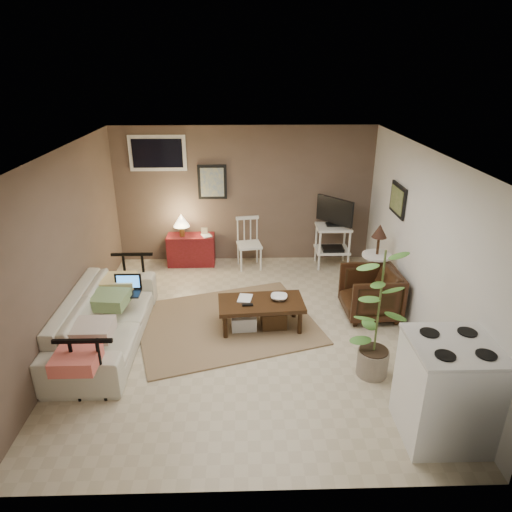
{
  "coord_description": "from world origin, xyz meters",
  "views": [
    {
      "loc": [
        -0.01,
        -5.28,
        3.36
      ],
      "look_at": [
        0.15,
        0.35,
        0.96
      ],
      "focal_mm": 32.0,
      "sensor_mm": 36.0,
      "label": 1
    }
  ],
  "objects_px": {
    "armchair": "(371,291)",
    "stove": "(447,390)",
    "coffee_table": "(260,312)",
    "side_table": "(377,253)",
    "tv_stand": "(333,231)",
    "potted_plant": "(379,311)",
    "spindle_chair": "(249,245)",
    "red_console": "(190,247)",
    "sofa": "(104,311)"
  },
  "relations": [
    {
      "from": "armchair",
      "to": "stove",
      "type": "bearing_deg",
      "value": 0.55
    },
    {
      "from": "coffee_table",
      "to": "stove",
      "type": "height_order",
      "value": "stove"
    },
    {
      "from": "coffee_table",
      "to": "side_table",
      "type": "bearing_deg",
      "value": 25.63
    },
    {
      "from": "tv_stand",
      "to": "potted_plant",
      "type": "distance_m",
      "value": 3.09
    },
    {
      "from": "spindle_chair",
      "to": "stove",
      "type": "height_order",
      "value": "stove"
    },
    {
      "from": "red_console",
      "to": "side_table",
      "type": "height_order",
      "value": "side_table"
    },
    {
      "from": "side_table",
      "to": "red_console",
      "type": "bearing_deg",
      "value": 155.71
    },
    {
      "from": "coffee_table",
      "to": "red_console",
      "type": "bearing_deg",
      "value": 118.17
    },
    {
      "from": "red_console",
      "to": "armchair",
      "type": "xyz_separation_m",
      "value": [
        2.74,
        -1.87,
        0.05
      ]
    },
    {
      "from": "sofa",
      "to": "side_table",
      "type": "height_order",
      "value": "side_table"
    },
    {
      "from": "coffee_table",
      "to": "sofa",
      "type": "bearing_deg",
      "value": -172.16
    },
    {
      "from": "red_console",
      "to": "armchair",
      "type": "distance_m",
      "value": 3.31
    },
    {
      "from": "coffee_table",
      "to": "spindle_chair",
      "type": "distance_m",
      "value": 2.05
    },
    {
      "from": "coffee_table",
      "to": "armchair",
      "type": "bearing_deg",
      "value": 11.15
    },
    {
      "from": "sofa",
      "to": "armchair",
      "type": "xyz_separation_m",
      "value": [
        3.57,
        0.58,
        -0.07
      ]
    },
    {
      "from": "spindle_chair",
      "to": "sofa",
      "type": "bearing_deg",
      "value": -129.01
    },
    {
      "from": "side_table",
      "to": "armchair",
      "type": "distance_m",
      "value": 0.68
    },
    {
      "from": "coffee_table",
      "to": "armchair",
      "type": "height_order",
      "value": "armchair"
    },
    {
      "from": "red_console",
      "to": "tv_stand",
      "type": "relative_size",
      "value": 0.77
    },
    {
      "from": "stove",
      "to": "tv_stand",
      "type": "bearing_deg",
      "value": 94.81
    },
    {
      "from": "coffee_table",
      "to": "tv_stand",
      "type": "height_order",
      "value": "tv_stand"
    },
    {
      "from": "sofa",
      "to": "spindle_chair",
      "type": "height_order",
      "value": "sofa"
    },
    {
      "from": "tv_stand",
      "to": "stove",
      "type": "xyz_separation_m",
      "value": [
        0.34,
        -4.03,
        -0.14
      ]
    },
    {
      "from": "sofa",
      "to": "tv_stand",
      "type": "xyz_separation_m",
      "value": [
        3.34,
        2.33,
        0.21
      ]
    },
    {
      "from": "red_console",
      "to": "stove",
      "type": "height_order",
      "value": "stove"
    },
    {
      "from": "spindle_chair",
      "to": "side_table",
      "type": "height_order",
      "value": "side_table"
    },
    {
      "from": "coffee_table",
      "to": "stove",
      "type": "xyz_separation_m",
      "value": [
        1.68,
        -1.97,
        0.28
      ]
    },
    {
      "from": "side_table",
      "to": "potted_plant",
      "type": "relative_size",
      "value": 0.75
    },
    {
      "from": "red_console",
      "to": "stove",
      "type": "bearing_deg",
      "value": -55.55
    },
    {
      "from": "potted_plant",
      "to": "red_console",
      "type": "bearing_deg",
      "value": 127.05
    },
    {
      "from": "armchair",
      "to": "stove",
      "type": "distance_m",
      "value": 2.29
    },
    {
      "from": "coffee_table",
      "to": "sofa",
      "type": "distance_m",
      "value": 2.03
    },
    {
      "from": "side_table",
      "to": "armchair",
      "type": "xyz_separation_m",
      "value": [
        -0.21,
        -0.54,
        -0.35
      ]
    },
    {
      "from": "red_console",
      "to": "potted_plant",
      "type": "distance_m",
      "value": 4.06
    },
    {
      "from": "coffee_table",
      "to": "side_table",
      "type": "relative_size",
      "value": 0.99
    },
    {
      "from": "coffee_table",
      "to": "spindle_chair",
      "type": "height_order",
      "value": "spindle_chair"
    },
    {
      "from": "coffee_table",
      "to": "red_console",
      "type": "relative_size",
      "value": 1.23
    },
    {
      "from": "red_console",
      "to": "potted_plant",
      "type": "relative_size",
      "value": 0.6
    },
    {
      "from": "armchair",
      "to": "tv_stand",
      "type": "bearing_deg",
      "value": -174.91
    },
    {
      "from": "tv_stand",
      "to": "side_table",
      "type": "xyz_separation_m",
      "value": [
        0.43,
        -1.2,
        0.08
      ]
    },
    {
      "from": "coffee_table",
      "to": "potted_plant",
      "type": "distance_m",
      "value": 1.74
    },
    {
      "from": "tv_stand",
      "to": "potted_plant",
      "type": "xyz_separation_m",
      "value": [
        -0.08,
        -3.09,
        0.19
      ]
    },
    {
      "from": "spindle_chair",
      "to": "tv_stand",
      "type": "xyz_separation_m",
      "value": [
        1.47,
        0.01,
        0.24
      ]
    },
    {
      "from": "sofa",
      "to": "tv_stand",
      "type": "height_order",
      "value": "tv_stand"
    },
    {
      "from": "red_console",
      "to": "armchair",
      "type": "height_order",
      "value": "red_console"
    },
    {
      "from": "red_console",
      "to": "potted_plant",
      "type": "bearing_deg",
      "value": -52.95
    },
    {
      "from": "potted_plant",
      "to": "sofa",
      "type": "bearing_deg",
      "value": 166.86
    },
    {
      "from": "coffee_table",
      "to": "sofa",
      "type": "relative_size",
      "value": 0.51
    },
    {
      "from": "coffee_table",
      "to": "red_console",
      "type": "xyz_separation_m",
      "value": [
        -1.17,
        2.18,
        0.09
      ]
    },
    {
      "from": "spindle_chair",
      "to": "armchair",
      "type": "distance_m",
      "value": 2.42
    }
  ]
}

